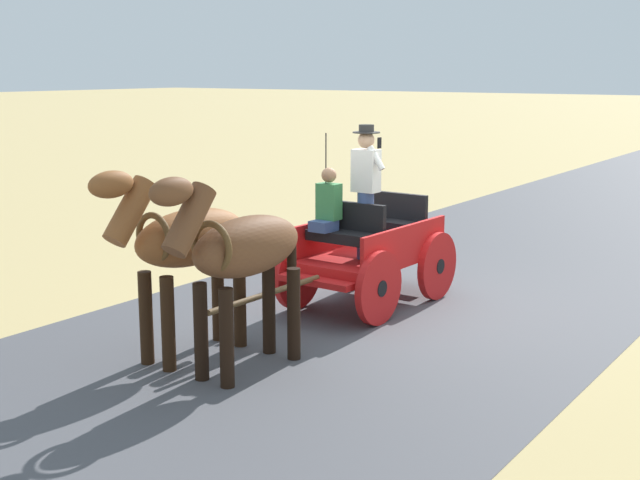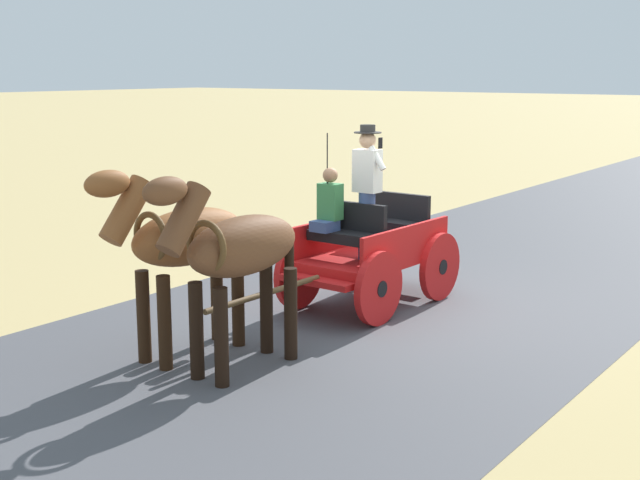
# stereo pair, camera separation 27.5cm
# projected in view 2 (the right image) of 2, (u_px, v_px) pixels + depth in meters

# --- Properties ---
(ground_plane) EXTENTS (200.00, 200.00, 0.00)m
(ground_plane) POSITION_uv_depth(u_px,v_px,m) (395.00, 306.00, 11.80)
(ground_plane) COLOR tan
(road_surface) EXTENTS (6.37, 160.00, 0.01)m
(road_surface) POSITION_uv_depth(u_px,v_px,m) (395.00, 306.00, 11.80)
(road_surface) COLOR #4C4C51
(road_surface) RESTS_ON ground
(horse_drawn_carriage) EXTENTS (1.48, 4.51, 2.50)m
(horse_drawn_carriage) POSITION_uv_depth(u_px,v_px,m) (368.00, 247.00, 11.69)
(horse_drawn_carriage) COLOR red
(horse_drawn_carriage) RESTS_ON ground
(horse_near_side) EXTENTS (0.63, 2.13, 2.21)m
(horse_near_side) POSITION_uv_depth(u_px,v_px,m) (236.00, 252.00, 8.99)
(horse_near_side) COLOR brown
(horse_near_side) RESTS_ON ground
(horse_off_side) EXTENTS (0.69, 2.14, 2.21)m
(horse_off_side) POSITION_uv_depth(u_px,v_px,m) (182.00, 242.00, 9.49)
(horse_off_side) COLOR brown
(horse_off_side) RESTS_ON ground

